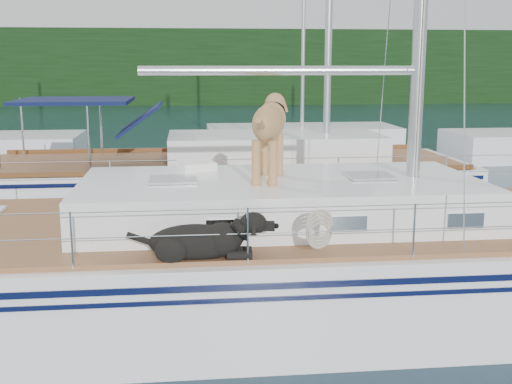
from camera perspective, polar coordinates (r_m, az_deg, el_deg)
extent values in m
plane|color=black|center=(8.85, -3.13, -10.53)|extent=(120.00, 120.00, 0.00)
cube|color=black|center=(53.21, -5.89, 10.98)|extent=(90.00, 3.00, 6.00)
cube|color=#595147|center=(54.47, -5.85, 8.46)|extent=(92.00, 1.00, 1.20)
cube|color=white|center=(8.68, -3.17, -7.47)|extent=(12.00, 3.80, 1.40)
cube|color=brown|center=(8.47, -3.22, -2.79)|extent=(11.52, 3.50, 0.06)
cube|color=white|center=(8.48, 2.16, -0.65)|extent=(5.20, 2.50, 0.55)
cylinder|color=silver|center=(8.30, 2.25, 10.74)|extent=(3.60, 0.12, 0.12)
cylinder|color=silver|center=(6.64, -2.47, -1.52)|extent=(10.56, 0.01, 0.01)
cylinder|color=silver|center=(10.07, -3.79, 2.89)|extent=(10.56, 0.01, 0.01)
cube|color=#1D43B8|center=(9.58, -5.01, -0.84)|extent=(0.63, 0.48, 0.04)
cube|color=white|center=(9.15, -5.29, 2.34)|extent=(0.57, 0.52, 0.12)
torus|color=#BDB096|center=(6.85, 5.64, -2.87)|extent=(0.44, 0.24, 0.42)
cube|color=white|center=(14.73, -2.99, 0.19)|extent=(11.00, 3.50, 1.30)
cube|color=brown|center=(14.62, -3.02, 2.69)|extent=(10.56, 3.29, 0.06)
cube|color=white|center=(14.68, 1.66, 4.12)|extent=(4.80, 2.30, 0.55)
cube|color=#0E173C|center=(14.65, -15.79, 7.81)|extent=(2.40, 2.30, 0.08)
cube|color=white|center=(24.78, 4.09, 4.61)|extent=(7.20, 3.00, 1.10)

